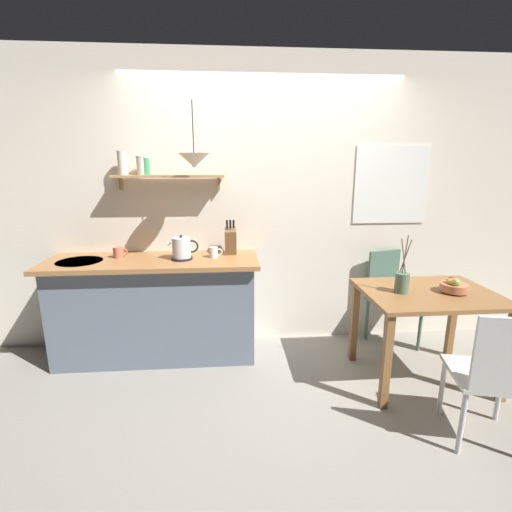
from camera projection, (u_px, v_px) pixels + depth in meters
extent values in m
plane|color=gray|center=(270.00, 368.00, 3.25)|extent=(14.00, 14.00, 0.00)
cube|color=silver|center=(284.00, 205.00, 3.57)|extent=(6.80, 0.10, 2.70)
cube|color=white|center=(391.00, 185.00, 3.55)|extent=(0.71, 0.01, 0.72)
cube|color=silver|center=(391.00, 185.00, 3.55)|extent=(0.65, 0.01, 0.66)
cube|color=slate|center=(156.00, 310.00, 3.38)|extent=(1.74, 0.52, 0.89)
cube|color=#9E6B3D|center=(152.00, 261.00, 3.24)|extent=(1.83, 0.63, 0.04)
cylinder|color=#B7BABF|center=(79.00, 262.00, 3.17)|extent=(0.38, 0.38, 0.01)
cube|color=tan|center=(169.00, 176.00, 3.27)|extent=(0.97, 0.18, 0.02)
cube|color=#99754C|center=(121.00, 183.00, 3.32)|extent=(0.02, 0.06, 0.12)
cube|color=#99754C|center=(219.00, 183.00, 3.39)|extent=(0.02, 0.06, 0.12)
cylinder|color=beige|center=(123.00, 164.00, 3.21)|extent=(0.08, 0.08, 0.19)
cylinder|color=silver|center=(122.00, 152.00, 3.18)|extent=(0.08, 0.08, 0.01)
cylinder|color=beige|center=(142.00, 166.00, 3.23)|extent=(0.09, 0.09, 0.15)
cylinder|color=silver|center=(141.00, 157.00, 3.21)|extent=(0.10, 0.10, 0.01)
cylinder|color=#388E56|center=(145.00, 167.00, 3.23)|extent=(0.08, 0.08, 0.14)
cylinder|color=silver|center=(145.00, 157.00, 3.21)|extent=(0.08, 0.08, 0.01)
cube|color=brown|center=(429.00, 293.00, 2.93)|extent=(1.01, 0.78, 0.03)
cube|color=brown|center=(386.00, 362.00, 2.66)|extent=(0.06, 0.06, 0.73)
cube|color=brown|center=(507.00, 357.00, 2.73)|extent=(0.06, 0.06, 0.73)
cube|color=brown|center=(354.00, 322.00, 3.31)|extent=(0.06, 0.06, 0.73)
cube|color=brown|center=(452.00, 319.00, 3.39)|extent=(0.06, 0.06, 0.73)
cube|color=silver|center=(487.00, 375.00, 2.35)|extent=(0.52, 0.52, 0.03)
cube|color=silver|center=(509.00, 356.00, 2.10)|extent=(0.38, 0.12, 0.46)
cylinder|color=silver|center=(500.00, 392.00, 2.56)|extent=(0.03, 0.03, 0.43)
cylinder|color=silver|center=(442.00, 387.00, 2.61)|extent=(0.03, 0.03, 0.43)
cylinder|color=silver|center=(462.00, 423.00, 2.26)|extent=(0.03, 0.03, 0.43)
cube|color=#4C6B5B|center=(395.00, 303.00, 3.57)|extent=(0.48, 0.51, 0.03)
cube|color=#4C6B5B|center=(383.00, 273.00, 3.70)|extent=(0.34, 0.11, 0.46)
cylinder|color=#4C6B5B|center=(391.00, 335.00, 3.41)|extent=(0.03, 0.03, 0.42)
cylinder|color=#4C6B5B|center=(420.00, 330.00, 3.51)|extent=(0.03, 0.03, 0.42)
cylinder|color=#4C6B5B|center=(367.00, 320.00, 3.74)|extent=(0.03, 0.03, 0.42)
cylinder|color=#4C6B5B|center=(394.00, 315.00, 3.85)|extent=(0.03, 0.03, 0.42)
cylinder|color=#BC704C|center=(453.00, 292.00, 2.90)|extent=(0.09, 0.09, 0.01)
cylinder|color=#BC704C|center=(454.00, 287.00, 2.89)|extent=(0.20, 0.20, 0.06)
ellipsoid|color=yellow|center=(452.00, 281.00, 2.88)|extent=(0.08, 0.12, 0.04)
sphere|color=red|center=(452.00, 280.00, 2.90)|extent=(0.07, 0.07, 0.07)
sphere|color=#8EA84C|center=(456.00, 282.00, 2.84)|extent=(0.06, 0.06, 0.06)
cylinder|color=#567056|center=(402.00, 283.00, 2.88)|extent=(0.11, 0.11, 0.16)
cylinder|color=brown|center=(404.00, 256.00, 2.83)|extent=(0.06, 0.02, 0.27)
cylinder|color=brown|center=(405.00, 254.00, 2.82)|extent=(0.01, 0.04, 0.30)
cylinder|color=brown|center=(406.00, 256.00, 2.84)|extent=(0.07, 0.03, 0.26)
cylinder|color=black|center=(182.00, 258.00, 3.23)|extent=(0.18, 0.18, 0.02)
cylinder|color=silver|center=(181.00, 247.00, 3.21)|extent=(0.16, 0.16, 0.17)
sphere|color=black|center=(181.00, 236.00, 3.19)|extent=(0.02, 0.02, 0.02)
cone|color=silver|center=(170.00, 244.00, 3.19)|extent=(0.04, 0.04, 0.04)
torus|color=black|center=(192.00, 246.00, 3.21)|extent=(0.11, 0.02, 0.11)
cube|color=brown|center=(231.00, 241.00, 3.40)|extent=(0.10, 0.19, 0.25)
cylinder|color=black|center=(227.00, 224.00, 3.32)|extent=(0.02, 0.03, 0.08)
cylinder|color=black|center=(230.00, 224.00, 3.32)|extent=(0.02, 0.03, 0.08)
cylinder|color=black|center=(234.00, 224.00, 3.32)|extent=(0.02, 0.03, 0.08)
cylinder|color=#C6664C|center=(118.00, 252.00, 3.28)|extent=(0.08, 0.08, 0.09)
torus|color=#C6664C|center=(124.00, 252.00, 3.28)|extent=(0.07, 0.01, 0.07)
cylinder|color=white|center=(214.00, 252.00, 3.28)|extent=(0.08, 0.08, 0.09)
torus|color=white|center=(219.00, 252.00, 3.29)|extent=(0.06, 0.01, 0.06)
cylinder|color=black|center=(193.00, 127.00, 2.90)|extent=(0.01, 0.01, 0.39)
cone|color=beige|center=(194.00, 160.00, 2.96)|extent=(0.25, 0.25, 0.11)
sphere|color=white|center=(194.00, 165.00, 2.97)|extent=(0.04, 0.04, 0.04)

